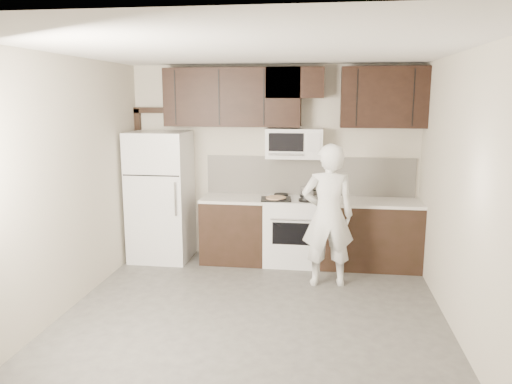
% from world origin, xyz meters
% --- Properties ---
extents(floor, '(4.50, 4.50, 0.00)m').
position_xyz_m(floor, '(0.00, 0.00, 0.00)').
color(floor, '#4A4745').
rests_on(floor, ground).
extents(back_wall, '(4.00, 0.00, 4.00)m').
position_xyz_m(back_wall, '(0.00, 2.25, 1.35)').
color(back_wall, beige).
rests_on(back_wall, ground).
extents(ceiling, '(4.50, 4.50, 0.00)m').
position_xyz_m(ceiling, '(0.00, 0.00, 2.70)').
color(ceiling, white).
rests_on(ceiling, back_wall).
extents(counter_run, '(2.95, 0.64, 0.91)m').
position_xyz_m(counter_run, '(0.60, 1.94, 0.46)').
color(counter_run, black).
rests_on(counter_run, floor).
extents(stove, '(0.76, 0.66, 0.94)m').
position_xyz_m(stove, '(0.30, 1.94, 0.46)').
color(stove, silver).
rests_on(stove, floor).
extents(backsplash, '(2.90, 0.02, 0.54)m').
position_xyz_m(backsplash, '(0.50, 2.24, 1.18)').
color(backsplash, beige).
rests_on(backsplash, counter_run).
extents(upper_cabinets, '(3.48, 0.35, 0.78)m').
position_xyz_m(upper_cabinets, '(0.21, 2.08, 2.28)').
color(upper_cabinets, black).
rests_on(upper_cabinets, back_wall).
extents(microwave, '(0.76, 0.42, 0.40)m').
position_xyz_m(microwave, '(0.30, 2.06, 1.65)').
color(microwave, silver).
rests_on(microwave, upper_cabinets).
extents(refrigerator, '(0.80, 0.76, 1.80)m').
position_xyz_m(refrigerator, '(-1.55, 1.89, 0.90)').
color(refrigerator, silver).
rests_on(refrigerator, floor).
extents(door_trim, '(0.50, 0.08, 2.12)m').
position_xyz_m(door_trim, '(-1.92, 2.21, 1.25)').
color(door_trim, black).
rests_on(door_trim, floor).
extents(saucepan, '(0.32, 0.18, 0.18)m').
position_xyz_m(saucepan, '(0.48, 2.09, 0.98)').
color(saucepan, silver).
rests_on(saucepan, stove).
extents(baking_tray, '(0.43, 0.34, 0.02)m').
position_xyz_m(baking_tray, '(0.08, 1.82, 0.92)').
color(baking_tray, black).
rests_on(baking_tray, counter_run).
extents(pizza, '(0.30, 0.30, 0.02)m').
position_xyz_m(pizza, '(0.08, 1.82, 0.94)').
color(pizza, '#CDAC89').
rests_on(pizza, baking_tray).
extents(person, '(0.69, 0.50, 1.74)m').
position_xyz_m(person, '(0.76, 1.19, 0.87)').
color(person, white).
rests_on(person, floor).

